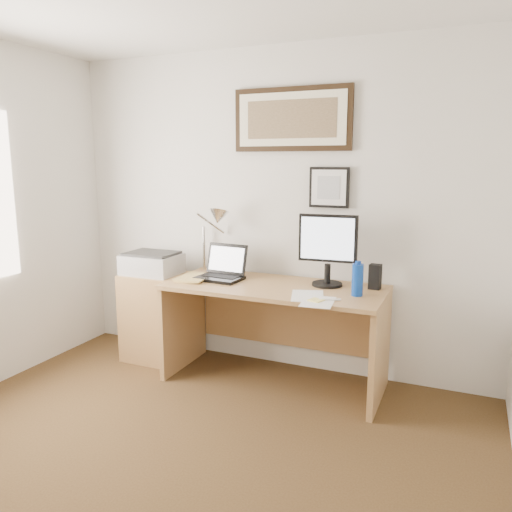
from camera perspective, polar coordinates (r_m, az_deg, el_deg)
The scene contains 17 objects.
wall_back at distance 3.95m, azimuth 2.04°, elevation 5.09°, with size 3.50×0.02×2.50m, color silver.
side_cabinet at distance 4.28m, azimuth -11.28°, elevation -6.79°, with size 0.50×0.40×0.73m, color #9A7040.
water_bottle at distance 3.41m, azimuth 11.52°, elevation -2.70°, with size 0.08×0.08×0.22m, color #0C389F.
bottle_cap at distance 3.39m, azimuth 11.60°, elevation -0.74°, with size 0.04×0.04×0.02m, color #0C389F.
speaker at distance 3.62m, azimuth 13.45°, elevation -2.32°, with size 0.08×0.07×0.18m, color black.
paper_sheet_a at distance 3.38m, azimuth 5.91°, elevation -4.54°, with size 0.21×0.30×0.00m, color white.
paper_sheet_b at distance 3.24m, azimuth 7.09°, elevation -5.21°, with size 0.20×0.29×0.00m, color white.
sticky_pad at distance 3.26m, azimuth 6.88°, elevation -5.04°, with size 0.08×0.08×0.01m, color #FDEC77.
marker_pen at distance 3.28m, azimuth 8.45°, elevation -4.96°, with size 0.02×0.02×0.14m, color white.
book at distance 3.91m, azimuth -8.49°, elevation -2.35°, with size 0.22×0.30×0.02m, color tan.
desk at distance 3.78m, azimuth 2.53°, elevation -6.55°, with size 1.60×0.70×0.75m.
laptop at distance 3.85m, azimuth -3.91°, elevation -1.74°, with size 0.36×0.32×0.26m.
lcd_monitor at distance 3.61m, azimuth 8.20°, elevation 1.08°, with size 0.42×0.22×0.52m.
printer at distance 4.18m, azimuth -11.80°, elevation -0.80°, with size 0.44×0.34×0.18m.
desk_lamp at distance 3.96m, azimuth -4.50°, elevation 4.16°, with size 0.29×0.27×0.53m.
picture_large at distance 3.87m, azimuth 4.11°, elevation 15.33°, with size 0.92×0.04×0.47m.
picture_small at distance 3.77m, azimuth 8.35°, elevation 7.76°, with size 0.30×0.03×0.30m.
Camera 1 is at (1.42, -1.67, 1.64)m, focal length 35.00 mm.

